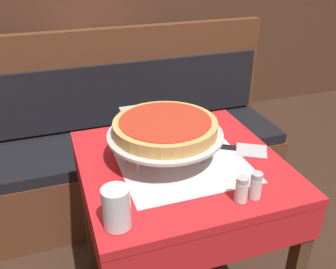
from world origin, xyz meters
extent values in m
cube|color=red|center=(0.00, 0.00, 0.72)|extent=(0.71, 0.71, 0.03)
cube|color=white|center=(0.00, 0.00, 0.74)|extent=(0.44, 0.44, 0.00)
cube|color=red|center=(0.00, 0.00, 0.64)|extent=(0.70, 0.70, 0.13)
cube|color=#4C331E|center=(-0.32, 0.32, 0.35)|extent=(0.05, 0.05, 0.71)
cube|color=#4C331E|center=(0.32, 0.32, 0.35)|extent=(0.05, 0.05, 0.71)
cube|color=red|center=(-0.03, 1.46, 0.73)|extent=(0.66, 0.66, 0.03)
cube|color=white|center=(-0.03, 1.46, 0.75)|extent=(0.41, 0.41, 0.00)
cube|color=red|center=(-0.03, 1.46, 0.66)|extent=(0.65, 0.65, 0.11)
cube|color=#4C331E|center=(-0.32, 1.17, 0.36)|extent=(0.05, 0.05, 0.72)
cube|color=#4C331E|center=(0.27, 1.17, 0.36)|extent=(0.05, 0.05, 0.72)
cube|color=#4C331E|center=(-0.32, 1.76, 0.36)|extent=(0.05, 0.05, 0.72)
cube|color=#4C331E|center=(0.27, 1.76, 0.36)|extent=(0.05, 0.05, 0.72)
cube|color=brown|center=(-0.03, 0.75, 0.20)|extent=(1.79, 0.50, 0.39)
cube|color=black|center=(-0.03, 0.75, 0.42)|extent=(1.76, 0.49, 0.06)
cube|color=brown|center=(-0.03, 0.97, 0.73)|extent=(1.79, 0.06, 0.57)
cube|color=black|center=(-0.03, 0.93, 0.65)|extent=(1.72, 0.02, 0.36)
cylinder|color=#ADADB2|center=(-0.05, 0.17, 0.79)|extent=(0.01, 0.01, 0.09)
cylinder|color=#ADADB2|center=(-0.17, -0.04, 0.79)|extent=(0.01, 0.01, 0.09)
cylinder|color=#ADADB2|center=(0.07, -0.04, 0.79)|extent=(0.01, 0.01, 0.09)
cylinder|color=#ADADB2|center=(-0.05, 0.03, 0.83)|extent=(0.28, 0.28, 0.01)
cylinder|color=silver|center=(-0.05, 0.03, 0.83)|extent=(0.39, 0.39, 0.01)
cylinder|color=silver|center=(-0.05, 0.03, 0.84)|extent=(0.41, 0.41, 0.01)
cylinder|color=tan|center=(-0.05, 0.03, 0.87)|extent=(0.36, 0.36, 0.04)
cylinder|color=red|center=(-0.05, 0.03, 0.89)|extent=(0.32, 0.32, 0.01)
cube|color=#BCBCC1|center=(0.27, -0.02, 0.74)|extent=(0.14, 0.14, 0.00)
cube|color=black|center=(0.16, 0.04, 0.75)|extent=(0.14, 0.10, 0.01)
cylinder|color=silver|center=(-0.29, -0.26, 0.80)|extent=(0.08, 0.08, 0.12)
cylinder|color=silver|center=(0.09, -0.27, 0.77)|extent=(0.04, 0.04, 0.07)
cylinder|color=#B7B7BC|center=(0.09, -0.27, 0.82)|extent=(0.04, 0.04, 0.02)
cylinder|color=silver|center=(0.14, -0.27, 0.78)|extent=(0.04, 0.04, 0.07)
cylinder|color=#B7B7BC|center=(0.14, -0.27, 0.82)|extent=(0.04, 0.04, 0.02)
cube|color=#B2B2B7|center=(-0.10, 0.31, 0.79)|extent=(0.10, 0.05, 0.09)
cube|color=black|center=(-0.07, 1.43, 0.77)|extent=(0.13, 0.13, 0.03)
cylinder|color=black|center=(-0.07, 1.43, 0.84)|extent=(0.01, 0.01, 0.12)
cylinder|color=gold|center=(-0.07, 1.47, 0.83)|extent=(0.04, 0.04, 0.09)
cylinder|color=red|center=(-0.07, 1.38, 0.83)|extent=(0.04, 0.04, 0.09)
camera|label=1|loc=(-0.41, -1.06, 1.45)|focal=40.00mm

